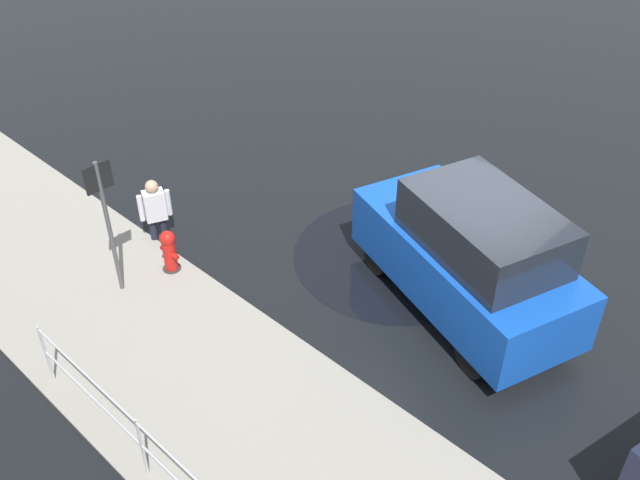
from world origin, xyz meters
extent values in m
plane|color=black|center=(0.00, 0.00, 0.00)|extent=(60.00, 60.00, 0.00)
cube|color=gray|center=(0.00, 4.20, 0.02)|extent=(24.00, 3.20, 0.04)
cube|color=blue|center=(-0.18, 0.27, 0.79)|extent=(4.24, 2.87, 0.99)
cube|color=#1E232B|center=(-0.47, 0.37, 1.67)|extent=(2.70, 2.17, 0.77)
cylinder|color=black|center=(1.27, 0.53, 0.30)|extent=(0.64, 0.40, 0.60)
cylinder|color=black|center=(0.81, -0.82, 0.30)|extent=(0.64, 0.40, 0.60)
cylinder|color=black|center=(-1.16, 1.36, 0.30)|extent=(0.64, 0.40, 0.60)
cylinder|color=black|center=(-1.63, 0.01, 0.30)|extent=(0.64, 0.40, 0.60)
cylinder|color=red|center=(3.79, 2.91, 0.31)|extent=(0.22, 0.22, 0.62)
sphere|color=red|center=(3.79, 2.91, 0.67)|extent=(0.26, 0.26, 0.26)
cylinder|color=red|center=(3.63, 2.91, 0.38)|extent=(0.10, 0.09, 0.09)
cylinder|color=red|center=(3.95, 2.91, 0.38)|extent=(0.10, 0.09, 0.09)
cylinder|color=#2D2D2D|center=(3.79, 2.91, 0.03)|extent=(0.31, 0.31, 0.06)
cube|color=silver|center=(4.66, 2.52, 0.73)|extent=(0.37, 0.43, 0.55)
sphere|color=tan|center=(4.66, 2.52, 1.11)|extent=(0.22, 0.22, 0.22)
cylinder|color=#1E1E2D|center=(4.63, 2.44, 0.23)|extent=(0.13, 0.13, 0.45)
cylinder|color=#1E1E2D|center=(4.70, 2.60, 0.23)|extent=(0.13, 0.13, 0.45)
cylinder|color=silver|center=(4.56, 2.30, 0.73)|extent=(0.09, 0.09, 0.50)
cylinder|color=silver|center=(4.76, 2.74, 0.73)|extent=(0.09, 0.09, 0.50)
cylinder|color=#B7BABF|center=(0.77, 5.55, 0.53)|extent=(0.04, 0.04, 1.05)
cylinder|color=#B7BABF|center=(3.00, 5.55, 0.53)|extent=(0.04, 0.04, 1.05)
cylinder|color=#4C4C51|center=(3.98, 3.77, 1.20)|extent=(0.07, 0.07, 2.40)
cube|color=black|center=(3.98, 3.77, 2.15)|extent=(0.04, 0.44, 0.44)
cylinder|color=black|center=(1.32, 0.02, 0.00)|extent=(3.51, 3.51, 0.01)
camera|label=1|loc=(-4.42, 7.94, 7.61)|focal=40.00mm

